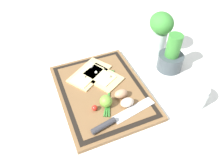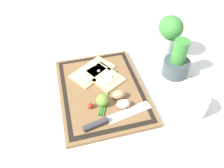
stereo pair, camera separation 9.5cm
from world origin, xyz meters
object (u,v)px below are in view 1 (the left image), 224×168
object	(u,v)px
lime	(106,101)
herb_glass	(160,30)
pizza_slice_far	(102,77)
sauce_jar	(196,96)
egg_pink	(127,102)
cherry_tomato_red	(95,108)
egg_brown	(121,94)
pizza_slice_near	(89,74)
knife	(114,120)
herb_pot	(171,57)

from	to	relation	value
lime	herb_glass	world-z (taller)	herb_glass
pizza_slice_far	herb_glass	world-z (taller)	herb_glass
sauce_jar	herb_glass	size ratio (longest dim) A/B	0.41
egg_pink	cherry_tomato_red	size ratio (longest dim) A/B	2.44
egg_brown	lime	bearing A→B (deg)	-76.72
pizza_slice_near	pizza_slice_far	size ratio (longest dim) A/B	1.10
pizza_slice_near	knife	xyz separation A→B (m)	(0.29, 0.00, 0.00)
knife	herb_glass	size ratio (longest dim) A/B	1.30
knife	lime	distance (m)	0.09
sauce_jar	herb_glass	distance (m)	0.38
knife	sauce_jar	world-z (taller)	sauce_jar
knife	cherry_tomato_red	size ratio (longest dim) A/B	12.39
lime	herb_pot	world-z (taller)	herb_pot
herb_glass	herb_pot	bearing A→B (deg)	-6.18
pizza_slice_near	knife	distance (m)	0.29
knife	herb_pot	xyz separation A→B (m)	(-0.20, 0.38, 0.04)
egg_pink	pizza_slice_far	bearing A→B (deg)	-169.04
lime	cherry_tomato_red	size ratio (longest dim) A/B	2.21
pizza_slice_far	knife	bearing A→B (deg)	-10.08
egg_brown	pizza_slice_far	bearing A→B (deg)	-166.71
pizza_slice_near	sauce_jar	size ratio (longest dim) A/B	2.56
sauce_jar	lime	bearing A→B (deg)	-107.78
pizza_slice_far	herb_glass	distance (m)	0.38
lime	sauce_jar	xyz separation A→B (m)	(0.11, 0.35, -0.01)
knife	pizza_slice_near	bearing A→B (deg)	-179.54
knife	sauce_jar	xyz separation A→B (m)	(0.03, 0.36, 0.01)
pizza_slice_near	cherry_tomato_red	distance (m)	0.21
pizza_slice_near	cherry_tomato_red	world-z (taller)	same
egg_brown	herb_glass	size ratio (longest dim) A/B	0.25
knife	cherry_tomato_red	world-z (taller)	cherry_tomato_red
knife	lime	xyz separation A→B (m)	(-0.09, 0.00, 0.02)
pizza_slice_far	cherry_tomato_red	distance (m)	0.19
egg_pink	knife	bearing A→B (deg)	-57.22
egg_brown	sauce_jar	world-z (taller)	sauce_jar
knife	egg_brown	world-z (taller)	egg_brown
sauce_jar	cherry_tomato_red	bearing A→B (deg)	-105.11
knife	herb_pot	world-z (taller)	herb_pot
cherry_tomato_red	herb_pot	size ratio (longest dim) A/B	0.12
egg_brown	pizza_slice_near	bearing A→B (deg)	-156.58
lime	herb_pot	xyz separation A→B (m)	(-0.12, 0.38, 0.02)
herb_glass	lime	bearing A→B (deg)	-57.02
egg_pink	egg_brown	bearing A→B (deg)	-175.65
herb_pot	pizza_slice_far	bearing A→B (deg)	-97.19
pizza_slice_far	pizza_slice_near	bearing A→B (deg)	-132.10
pizza_slice_near	pizza_slice_far	bearing A→B (deg)	47.90
herb_pot	herb_glass	xyz separation A→B (m)	(-0.14, 0.01, 0.07)
pizza_slice_far	herb_glass	size ratio (longest dim) A/B	0.94
egg_pink	cherry_tomato_red	distance (m)	0.13
egg_brown	herb_pot	distance (m)	0.32
knife	egg_pink	size ratio (longest dim) A/B	5.09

